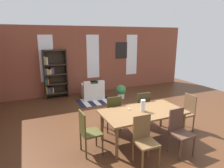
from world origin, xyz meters
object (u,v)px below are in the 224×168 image
object	(u,v)px
dining_chair_head_right	(186,111)
dining_table	(143,114)
vase_on_table	(143,106)
potted_plant_by_shelf	(121,91)
dining_chair_far_right	(141,107)
dining_chair_far_left	(113,112)
bookshelf_tall	(54,74)
dining_chair_near_left	(144,138)
dining_chair_head_left	(88,131)
armchair_white	(93,91)
dining_chair_near_right	(179,130)

from	to	relation	value
dining_chair_head_right	dining_table	bearing A→B (deg)	-179.91
vase_on_table	potted_plant_by_shelf	size ratio (longest dim) A/B	0.51
dining_chair_far_right	dining_chair_far_left	bearing A→B (deg)	180.00
dining_chair_far_left	bookshelf_tall	size ratio (longest dim) A/B	0.50
dining_chair_near_left	dining_chair_far_right	distance (m)	1.71
dining_chair_near_left	vase_on_table	bearing A→B (deg)	60.09
dining_table	dining_chair_head_left	xyz separation A→B (m)	(-1.34, -0.00, -0.15)
dining_chair_far_right	bookshelf_tall	bearing A→B (deg)	117.45
dining_chair_far_left	armchair_white	xyz separation A→B (m)	(0.40, 2.81, -0.23)
dining_chair_far_left	armchair_white	world-z (taller)	dining_chair_far_left
dining_chair_head_right	dining_chair_far_right	size ratio (longest dim) A/B	1.00
dining_chair_near_left	dining_chair_near_right	distance (m)	0.86
dining_chair_head_right	dining_chair_head_left	xyz separation A→B (m)	(-2.68, -0.00, 0.00)
dining_chair_near_left	dining_chair_far_right	world-z (taller)	same
dining_chair_head_right	dining_chair_far_left	distance (m)	1.92
dining_table	bookshelf_tall	size ratio (longest dim) A/B	1.02
dining_chair_far_left	dining_chair_near_right	distance (m)	1.71
vase_on_table	dining_chair_head_right	size ratio (longest dim) A/B	0.29
dining_chair_near_right	potted_plant_by_shelf	bearing A→B (deg)	81.81
dining_chair_near_left	dining_chair_far_right	xyz separation A→B (m)	(0.86, 1.48, 0.00)
dining_table	dining_chair_far_left	distance (m)	0.87
dining_chair_near_right	armchair_white	world-z (taller)	dining_chair_near_right
dining_chair_head_right	potted_plant_by_shelf	distance (m)	3.12
dining_chair_near_left	armchair_white	xyz separation A→B (m)	(0.39, 4.29, -0.23)
potted_plant_by_shelf	dining_chair_far_left	bearing A→B (deg)	-121.10
dining_table	dining_chair_head_left	bearing A→B (deg)	-179.89
dining_chair_near_right	bookshelf_tall	xyz separation A→B (m)	(-1.83, 4.99, 0.44)
dining_table	dining_chair_near_right	xyz separation A→B (m)	(0.43, -0.74, -0.15)
dining_chair_far_right	dining_chair_near_right	bearing A→B (deg)	-89.98
dining_chair_head_right	dining_chair_head_left	bearing A→B (deg)	-179.90
dining_chair_far_left	dining_chair_near_right	world-z (taller)	same
dining_chair_head_left	dining_chair_far_right	size ratio (longest dim) A/B	1.00
dining_chair_head_left	armchair_white	bearing A→B (deg)	69.97
dining_chair_near_right	potted_plant_by_shelf	distance (m)	3.88
dining_table	dining_chair_far_right	bearing A→B (deg)	59.70
dining_table	dining_chair_far_right	size ratio (longest dim) A/B	2.03
dining_chair_head_right	bookshelf_tall	distance (m)	5.07
armchair_white	dining_chair_near_right	bearing A→B (deg)	-83.68
dining_chair_head_right	armchair_white	bearing A→B (deg)	111.29
dining_chair_near_left	armchair_white	size ratio (longest dim) A/B	1.07
dining_chair_head_left	dining_chair_near_right	distance (m)	1.92
dining_chair_near_left	armchair_white	world-z (taller)	dining_chair_near_left
bookshelf_tall	armchair_white	world-z (taller)	bookshelf_tall
dining_chair_near_right	dining_chair_far_right	size ratio (longest dim) A/B	1.00
vase_on_table	potted_plant_by_shelf	bearing A→B (deg)	72.23
dining_chair_near_right	dining_table	bearing A→B (deg)	120.32
dining_table	dining_chair_near_right	distance (m)	0.87
dining_chair_head_left	dining_chair_far_left	xyz separation A→B (m)	(0.90, 0.74, 0.00)
armchair_white	potted_plant_by_shelf	distance (m)	1.12
dining_chair_head_left	bookshelf_tall	bearing A→B (deg)	90.75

